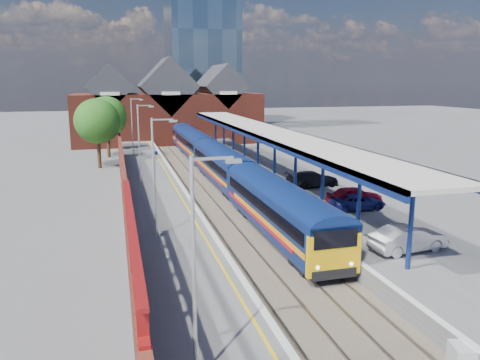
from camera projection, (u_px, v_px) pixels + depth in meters
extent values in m
plane|color=#5B5B5E|center=(196.00, 173.00, 52.12)|extent=(240.00, 240.00, 0.00)
cube|color=#473D33|center=(215.00, 193.00, 42.67)|extent=(6.00, 76.00, 0.06)
cube|color=slate|center=(191.00, 193.00, 42.09)|extent=(0.07, 76.00, 0.14)
cube|color=slate|center=(207.00, 192.00, 42.45)|extent=(0.07, 76.00, 0.14)
cube|color=slate|center=(223.00, 191.00, 42.84)|extent=(0.07, 76.00, 0.14)
cube|color=slate|center=(239.00, 190.00, 43.21)|extent=(0.07, 76.00, 0.14)
cube|color=#565659|center=(154.00, 191.00, 41.18)|extent=(5.00, 76.00, 1.00)
cube|color=#565659|center=(277.00, 184.00, 44.08)|extent=(6.00, 76.00, 1.00)
cube|color=silver|center=(180.00, 184.00, 41.66)|extent=(0.30, 76.00, 0.05)
cube|color=silver|center=(248.00, 180.00, 43.25)|extent=(0.30, 76.00, 0.05)
cube|color=yellow|center=(174.00, 185.00, 41.52)|extent=(0.14, 76.00, 0.01)
cube|color=#0C1E54|center=(279.00, 209.00, 30.28)|extent=(2.93, 16.02, 2.50)
cube|color=#0C1E54|center=(280.00, 190.00, 30.02)|extent=(2.93, 16.02, 0.60)
cube|color=#0C1E54|center=(222.00, 165.00, 45.97)|extent=(2.93, 16.02, 2.50)
cube|color=#0C1E54|center=(222.00, 153.00, 45.71)|extent=(2.93, 16.02, 0.60)
cube|color=#0C1E54|center=(194.00, 144.00, 61.66)|extent=(2.93, 16.02, 2.50)
cube|color=#0C1E54|center=(194.00, 134.00, 61.40)|extent=(2.93, 16.02, 0.60)
cube|color=#0C1E54|center=(178.00, 131.00, 77.35)|extent=(2.93, 16.02, 2.50)
cube|color=#0C1E54|center=(178.00, 124.00, 77.09)|extent=(2.93, 16.02, 0.60)
cube|color=black|center=(194.00, 150.00, 53.36)|extent=(0.04, 60.54, 0.70)
cube|color=orange|center=(194.00, 157.00, 53.53)|extent=(0.03, 55.27, 0.30)
cube|color=#AF0B1E|center=(194.00, 159.00, 53.58)|extent=(0.03, 55.27, 0.30)
cube|color=#F2B20C|center=(334.00, 255.00, 22.83)|extent=(2.82, 0.32, 2.10)
cube|color=black|center=(335.00, 239.00, 22.56)|extent=(2.30, 0.18, 0.90)
cube|color=black|center=(313.00, 264.00, 25.32)|extent=(2.00, 2.40, 0.60)
cube|color=black|center=(174.00, 137.00, 82.97)|extent=(2.00, 2.40, 0.60)
cylinder|color=navy|center=(411.00, 228.00, 22.50)|extent=(0.24, 0.24, 4.20)
cylinder|color=navy|center=(359.00, 202.00, 27.22)|extent=(0.24, 0.24, 4.20)
cylinder|color=navy|center=(322.00, 184.00, 31.95)|extent=(0.24, 0.24, 4.20)
cylinder|color=navy|center=(295.00, 171.00, 36.67)|extent=(0.24, 0.24, 4.20)
cylinder|color=navy|center=(275.00, 161.00, 41.40)|extent=(0.24, 0.24, 4.20)
cylinder|color=navy|center=(258.00, 153.00, 46.13)|extent=(0.24, 0.24, 4.20)
cylinder|color=navy|center=(244.00, 146.00, 50.85)|extent=(0.24, 0.24, 4.20)
cylinder|color=navy|center=(233.00, 140.00, 55.58)|extent=(0.24, 0.24, 4.20)
cylinder|color=navy|center=(224.00, 136.00, 60.30)|extent=(0.24, 0.24, 4.20)
cylinder|color=navy|center=(216.00, 132.00, 65.03)|extent=(0.24, 0.24, 4.20)
cube|color=beige|center=(266.00, 131.00, 44.84)|extent=(4.50, 52.00, 0.25)
cube|color=navy|center=(245.00, 133.00, 44.33)|extent=(0.20, 52.00, 0.55)
cube|color=navy|center=(287.00, 132.00, 45.41)|extent=(0.20, 52.00, 0.55)
cylinder|color=#A5A8AA|center=(194.00, 274.00, 13.63)|extent=(0.12, 0.12, 7.00)
cube|color=#A5A8AA|center=(213.00, 158.00, 13.08)|extent=(1.20, 0.08, 0.08)
cube|color=#A5A8AA|center=(234.00, 161.00, 13.25)|extent=(0.45, 0.18, 0.12)
cylinder|color=#A5A8AA|center=(154.00, 179.00, 26.87)|extent=(0.12, 0.12, 7.00)
cube|color=#A5A8AA|center=(162.00, 120.00, 26.31)|extent=(1.20, 0.08, 0.08)
cube|color=#A5A8AA|center=(173.00, 121.00, 26.48)|extent=(0.45, 0.18, 0.12)
cylinder|color=#A5A8AA|center=(139.00, 144.00, 41.99)|extent=(0.12, 0.12, 7.00)
cube|color=#A5A8AA|center=(144.00, 106.00, 41.44)|extent=(1.20, 0.08, 0.08)
cube|color=#A5A8AA|center=(151.00, 107.00, 41.61)|extent=(0.45, 0.18, 0.12)
cylinder|color=#A5A8AA|center=(132.00, 127.00, 57.11)|extent=(0.12, 0.12, 7.00)
cube|color=#A5A8AA|center=(136.00, 99.00, 56.56)|extent=(1.20, 0.08, 0.08)
cube|color=#A5A8AA|center=(141.00, 100.00, 56.73)|extent=(0.45, 0.18, 0.12)
cylinder|color=#A5A8AA|center=(155.00, 164.00, 44.72)|extent=(0.08, 0.08, 2.50)
cube|color=#0C194C|center=(155.00, 153.00, 44.51)|extent=(0.55, 0.06, 0.35)
cube|color=maroon|center=(124.00, 187.00, 34.46)|extent=(0.35, 50.00, 2.80)
cube|color=maroon|center=(131.00, 220.00, 17.89)|extent=(0.30, 15.00, 0.12)
cube|color=maroon|center=(132.00, 244.00, 18.09)|extent=(0.30, 15.00, 0.12)
cube|color=maroon|center=(143.00, 321.00, 11.38)|extent=(0.30, 0.12, 1.00)
cube|color=maroon|center=(138.00, 287.00, 13.27)|extent=(0.30, 0.12, 1.00)
cube|color=maroon|center=(135.00, 261.00, 15.16)|extent=(0.30, 0.12, 1.00)
cube|color=maroon|center=(133.00, 241.00, 17.05)|extent=(0.30, 0.12, 1.00)
cube|color=maroon|center=(131.00, 225.00, 18.94)|extent=(0.30, 0.12, 1.00)
cube|color=maroon|center=(129.00, 212.00, 20.83)|extent=(0.30, 0.12, 1.00)
cube|color=maroon|center=(128.00, 201.00, 22.72)|extent=(0.30, 0.12, 1.00)
cube|color=maroon|center=(127.00, 192.00, 24.61)|extent=(0.30, 0.12, 1.00)
cube|color=maroon|center=(168.00, 118.00, 77.76)|extent=(30.00, 12.00, 8.00)
cube|color=#232328|center=(110.00, 86.00, 74.41)|extent=(7.13, 12.00, 7.13)
cube|color=#232328|center=(167.00, 86.00, 76.68)|extent=(9.16, 12.00, 9.16)
cube|color=#232328|center=(220.00, 86.00, 78.95)|extent=(7.13, 12.00, 7.13)
cube|color=beige|center=(110.00, 94.00, 68.90)|extent=(2.80, 0.15, 0.50)
cube|color=beige|center=(171.00, 93.00, 71.17)|extent=(2.80, 0.15, 0.50)
cube|color=beige|center=(228.00, 93.00, 73.44)|extent=(2.80, 0.15, 0.50)
cube|color=#435A73|center=(201.00, 32.00, 97.76)|extent=(14.00, 14.00, 40.00)
cylinder|color=#382314|center=(99.00, 151.00, 54.73)|extent=(0.44, 0.44, 4.00)
sphere|color=#255115|center=(97.00, 121.00, 54.01)|extent=(5.20, 5.20, 5.20)
sphere|color=#255115|center=(104.00, 127.00, 53.88)|extent=(3.20, 3.20, 3.20)
cylinder|color=#382314|center=(108.00, 142.00, 62.55)|extent=(0.44, 0.44, 4.00)
sphere|color=#255115|center=(107.00, 116.00, 61.82)|extent=(5.20, 5.20, 5.20)
sphere|color=#255115|center=(113.00, 121.00, 61.69)|extent=(3.20, 3.20, 3.20)
imported|color=#A70D25|center=(354.00, 196.00, 34.57)|extent=(4.21, 1.80, 1.42)
imported|color=silver|center=(408.00, 238.00, 25.19)|extent=(4.47, 2.02, 1.42)
imported|color=black|center=(312.00, 179.00, 40.58)|extent=(4.89, 2.32, 1.38)
imported|color=navy|center=(358.00, 202.00, 33.48)|extent=(4.02, 1.88, 1.11)
cube|color=#ACAEB1|center=(461.00, 359.00, 16.37)|extent=(0.92, 1.06, 1.00)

